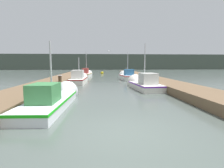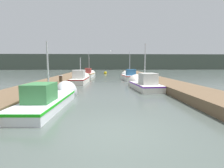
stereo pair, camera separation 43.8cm
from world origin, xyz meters
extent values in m
plane|color=#47514C|center=(0.00, 0.00, 0.00)|extent=(200.00, 200.00, 0.00)
cube|color=brown|center=(-5.37, 16.00, 0.26)|extent=(2.68, 40.00, 0.53)
cube|color=brown|center=(5.37, 16.00, 0.26)|extent=(2.68, 40.00, 0.53)
cube|color=#424C42|center=(0.00, 66.44, 2.79)|extent=(120.00, 16.00, 5.59)
cube|color=silver|center=(-3.11, 3.05, 0.23)|extent=(1.77, 5.20, 0.47)
cube|color=#1BB018|center=(-3.11, 3.05, 0.41)|extent=(1.81, 5.23, 0.10)
cone|color=silver|center=(-2.97, 6.14, 0.23)|extent=(1.52, 1.11, 1.47)
cube|color=#387A42|center=(-3.13, 2.41, 0.87)|extent=(1.15, 1.49, 0.80)
cylinder|color=#B2B2B7|center=(-3.09, 3.44, 1.83)|extent=(0.08, 0.08, 2.73)
cube|color=silver|center=(3.03, 8.84, 0.26)|extent=(2.12, 4.34, 0.52)
cube|color=purple|center=(3.03, 8.84, 0.46)|extent=(2.15, 4.37, 0.10)
cone|color=silver|center=(2.79, 11.36, 0.26)|extent=(1.72, 1.02, 1.65)
cube|color=silver|center=(3.08, 8.32, 0.95)|extent=(1.31, 1.49, 0.87)
cylinder|color=#B2B2B7|center=(3.00, 9.16, 2.14)|extent=(0.08, 0.08, 3.25)
cube|color=silver|center=(-3.03, 13.95, 0.30)|extent=(1.59, 4.91, 0.59)
cube|color=maroon|center=(-3.03, 13.95, 0.53)|extent=(1.63, 4.94, 0.10)
cone|color=silver|center=(-2.95, 16.88, 0.30)|extent=(1.41, 1.03, 1.38)
cube|color=silver|center=(-3.05, 13.34, 1.03)|extent=(1.19, 1.48, 0.87)
cylinder|color=#B2B2B7|center=(-3.02, 14.32, 1.70)|extent=(0.08, 0.08, 2.20)
cube|color=silver|center=(2.97, 17.42, 0.33)|extent=(1.89, 3.87, 0.65)
cube|color=red|center=(2.97, 17.42, 0.59)|extent=(1.92, 3.91, 0.10)
cone|color=silver|center=(2.84, 19.75, 0.33)|extent=(1.65, 0.96, 1.60)
cube|color=#2D6699|center=(2.99, 16.94, 1.03)|extent=(1.18, 1.16, 0.76)
cylinder|color=#B2B2B7|center=(2.95, 17.70, 2.18)|extent=(0.08, 0.08, 3.05)
cube|color=silver|center=(-2.96, 23.51, 0.30)|extent=(1.73, 4.62, 0.59)
cube|color=#A4751A|center=(-2.96, 23.51, 0.53)|extent=(1.77, 4.65, 0.10)
cone|color=silver|center=(-2.75, 26.20, 0.30)|extent=(1.38, 0.99, 1.32)
cube|color=#99332D|center=(-3.00, 22.94, 1.00)|extent=(0.95, 1.48, 0.82)
cylinder|color=#B2B2B7|center=(-2.93, 23.84, 2.36)|extent=(0.08, 0.08, 3.54)
cylinder|color=#473523|center=(-3.90, 20.06, 0.47)|extent=(0.29, 0.29, 0.95)
cylinder|color=silver|center=(-3.90, 20.06, 0.97)|extent=(0.33, 0.33, 0.04)
cylinder|color=#473523|center=(-4.26, 10.50, 0.53)|extent=(0.29, 0.29, 1.06)
cylinder|color=silver|center=(-4.26, 10.50, 1.08)|extent=(0.33, 0.33, 0.04)
cylinder|color=#473523|center=(4.18, 26.46, 0.65)|extent=(0.30, 0.30, 1.29)
cylinder|color=silver|center=(4.18, 26.46, 1.31)|extent=(0.35, 0.35, 0.04)
sphere|color=gold|center=(-0.23, 31.96, 0.17)|extent=(0.64, 0.64, 0.64)
cylinder|color=black|center=(-0.23, 31.96, 0.74)|extent=(0.06, 0.06, 0.50)
ellipsoid|color=white|center=(0.44, 16.81, 3.69)|extent=(0.26, 0.31, 0.12)
cube|color=gray|center=(0.56, 16.74, 3.71)|extent=(0.30, 0.24, 0.07)
cube|color=gray|center=(0.32, 16.87, 3.71)|extent=(0.30, 0.24, 0.07)
camera|label=1|loc=(-0.74, -5.20, 2.12)|focal=28.00mm
camera|label=2|loc=(-0.30, -5.22, 2.12)|focal=28.00mm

